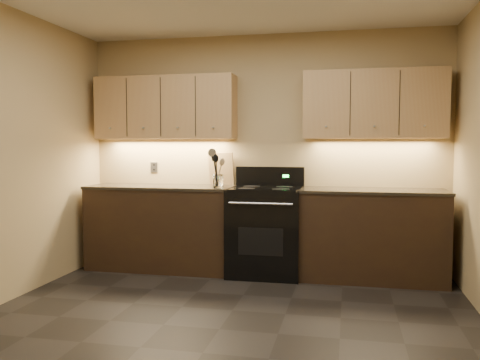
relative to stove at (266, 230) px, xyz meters
name	(u,v)px	position (x,y,z in m)	size (l,w,h in m)	color
floor	(219,329)	(-0.08, -1.68, -0.48)	(4.00, 4.00, 0.00)	black
wall_back	(264,152)	(-0.08, 0.32, 0.82)	(4.00, 0.04, 2.60)	tan
counter_left	(162,227)	(-1.18, 0.02, -0.01)	(1.62, 0.62, 0.93)	black
counter_right	(372,235)	(1.10, 0.02, -0.01)	(1.46, 0.62, 0.93)	black
stove	(266,230)	(0.00, 0.00, 0.00)	(0.76, 0.68, 1.14)	black
upper_cab_left	(165,108)	(-1.18, 0.17, 1.32)	(1.60, 0.30, 0.70)	tan
upper_cab_right	(374,104)	(1.10, 0.17, 1.32)	(1.44, 0.30, 0.70)	tan
outlet_plate	(154,167)	(-1.38, 0.31, 0.64)	(0.09, 0.01, 0.12)	#B2B5BA
utensil_crock	(218,182)	(-0.50, -0.09, 0.51)	(0.12, 0.12, 0.14)	white
cutting_board	(221,169)	(-0.56, 0.28, 0.63)	(0.29, 0.02, 0.37)	tan
wooden_spoon	(215,172)	(-0.53, -0.08, 0.61)	(0.06, 0.06, 0.30)	tan
black_spoon	(217,170)	(-0.52, -0.07, 0.64)	(0.06, 0.06, 0.34)	black
black_turner	(218,170)	(-0.50, -0.11, 0.63)	(0.08, 0.08, 0.33)	black
steel_spatula	(220,170)	(-0.49, -0.07, 0.64)	(0.08, 0.08, 0.35)	silver
steel_skimmer	(220,168)	(-0.48, -0.11, 0.66)	(0.09, 0.09, 0.39)	silver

